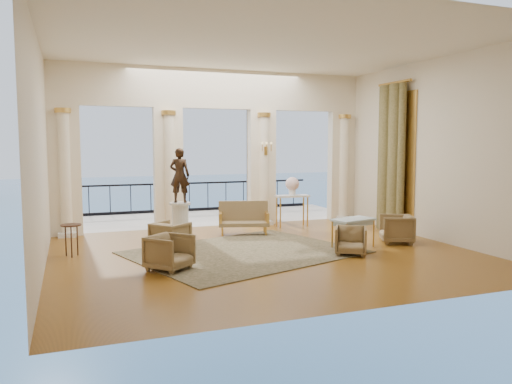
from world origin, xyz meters
name	(u,v)px	position (x,y,z in m)	size (l,w,h in m)	color
floor	(266,253)	(0.00, 0.00, 0.00)	(9.00, 9.00, 0.00)	#522C0E
room_walls	(287,119)	(0.00, -1.12, 2.88)	(9.00, 9.00, 9.00)	beige
arcade	(217,138)	(0.00, 3.82, 2.58)	(9.00, 0.56, 4.50)	#F4E1C5
terrace	(201,219)	(0.00, 5.80, -0.05)	(10.00, 3.60, 0.10)	#A29586
balustrade	(189,200)	(0.00, 7.40, 0.41)	(9.00, 0.06, 1.03)	black
palm_tree	(249,95)	(2.00, 6.60, 4.09)	(2.00, 2.00, 4.50)	#4C3823
sea	(102,206)	(0.00, 60.00, -6.00)	(160.00, 160.00, 0.00)	#1F4E8F
curtain	(391,158)	(4.28, 1.50, 2.02)	(0.33, 1.40, 4.09)	brown
window_frame	(396,155)	(4.47, 1.50, 2.10)	(0.04, 1.60, 3.40)	gold
wall_sconce	(266,150)	(1.40, 3.51, 2.23)	(0.30, 0.11, 0.33)	gold
rug	(245,252)	(-0.41, 0.23, 0.01)	(4.63, 3.60, 0.02)	#282F19
armchair_a	(169,251)	(-2.25, -0.69, 0.37)	(0.73, 0.68, 0.75)	#4D4224
armchair_b	(351,239)	(1.69, -0.75, 0.34)	(0.66, 0.62, 0.68)	#4D4224
armchair_c	(397,228)	(3.41, -0.03, 0.38)	(0.73, 0.69, 0.76)	#4D4224
armchair_d	(170,235)	(-1.90, 1.03, 0.36)	(0.71, 0.66, 0.73)	#4D4224
settee	(244,218)	(0.32, 2.39, 0.43)	(1.43, 0.91, 0.88)	#4D4224
game_table	(353,222)	(2.14, -0.13, 0.61)	(1.10, 0.78, 0.68)	#A2C2CF
pedestal	(180,224)	(-1.51, 1.80, 0.48)	(0.54, 0.54, 1.00)	silver
statue	(180,175)	(-1.51, 1.80, 1.65)	(0.48, 0.31, 1.31)	#2F1F15
console_table	(292,201)	(2.04, 3.05, 0.76)	(1.00, 0.46, 0.92)	silver
urn	(292,185)	(2.04, 3.05, 1.22)	(0.40, 0.40, 0.53)	white
side_table	(71,229)	(-4.00, 1.19, 0.60)	(0.43, 0.43, 0.70)	black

